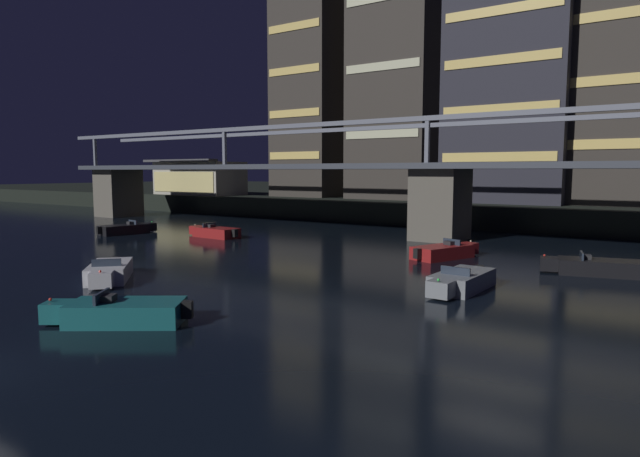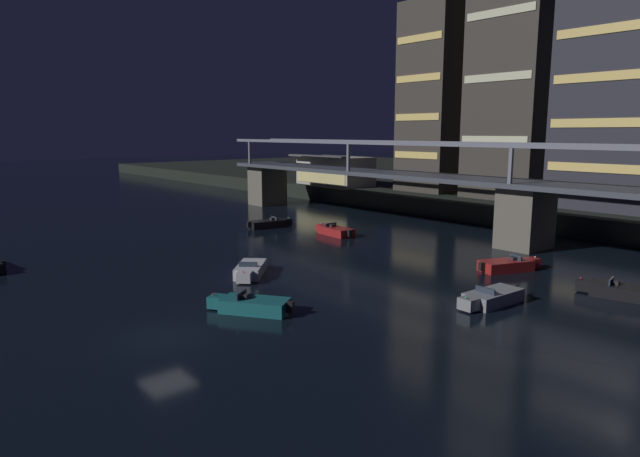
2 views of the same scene
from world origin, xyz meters
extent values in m
cube|color=black|center=(0.00, 82.39, 1.10)|extent=(240.00, 80.00, 2.20)
cube|color=#605B51|center=(-40.35, 34.39, 2.77)|extent=(3.60, 4.40, 5.55)
cube|color=#605B51|center=(0.00, 34.39, 2.77)|extent=(3.60, 4.40, 5.55)
cube|color=#3D424C|center=(0.00, 34.39, 5.78)|extent=(86.71, 6.40, 0.45)
cube|color=slate|center=(0.00, 31.49, 9.20)|extent=(86.71, 0.36, 0.36)
cube|color=slate|center=(0.00, 37.29, 9.20)|extent=(86.71, 0.36, 0.36)
cube|color=slate|center=(-40.35, 31.49, 7.60)|extent=(0.30, 0.30, 3.20)
cube|color=slate|center=(-20.18, 31.49, 7.60)|extent=(0.30, 0.30, 3.20)
cube|color=slate|center=(0.00, 31.49, 7.60)|extent=(0.30, 0.30, 3.20)
cube|color=#38332D|center=(-23.84, 53.88, 14.88)|extent=(8.07, 12.93, 25.35)
cube|color=#F2D172|center=(-23.84, 47.36, 7.27)|extent=(7.42, 0.10, 0.90)
cube|color=#F2D172|center=(-23.84, 47.36, 12.34)|extent=(7.42, 0.10, 0.90)
cube|color=#F2D172|center=(-23.84, 47.36, 17.41)|extent=(7.42, 0.10, 0.90)
cube|color=#F2D172|center=(-23.84, 47.36, 22.48)|extent=(7.42, 0.10, 0.90)
cube|color=#38332D|center=(-12.13, 53.42, 20.29)|extent=(9.62, 11.65, 36.19)
cube|color=beige|center=(-12.13, 47.55, 9.44)|extent=(8.85, 0.10, 0.90)
cube|color=beige|center=(-12.13, 47.55, 16.68)|extent=(8.85, 0.10, 0.90)
cube|color=#282833|center=(0.72, 51.15, 13.54)|extent=(11.80, 8.59, 22.68)
cube|color=#F2D172|center=(0.72, 46.80, 6.74)|extent=(10.85, 0.10, 0.90)
cube|color=#F2D172|center=(0.72, 46.80, 11.27)|extent=(10.85, 0.10, 0.90)
cube|color=#F2D172|center=(0.72, 46.80, 15.81)|extent=(10.85, 0.10, 0.90)
cube|color=#F2D172|center=(0.72, 46.80, 20.34)|extent=(10.85, 0.10, 0.90)
cube|color=#38332D|center=(9.94, 55.28, 16.16)|extent=(11.57, 13.14, 27.92)
cube|color=#F2D172|center=(9.94, 48.66, 7.78)|extent=(10.64, 0.10, 0.90)
cube|color=#F2D172|center=(9.94, 48.66, 13.37)|extent=(10.64, 0.10, 0.90)
cube|color=#F2D172|center=(9.94, 48.66, 18.95)|extent=(10.64, 0.10, 0.90)
cube|color=#B2AD9E|center=(-39.13, 46.39, 4.40)|extent=(12.00, 6.00, 4.40)
cube|color=#EAD88C|center=(-39.13, 43.34, 3.96)|extent=(11.20, 0.10, 2.64)
cube|color=#4C4C51|center=(-39.13, 42.79, 6.75)|extent=(12.40, 1.60, 0.30)
cube|color=maroon|center=(-15.68, 25.66, 0.40)|extent=(4.02, 2.06, 0.80)
cube|color=maroon|center=(-18.08, 25.82, 0.45)|extent=(0.97, 1.05, 0.70)
cube|color=#283342|center=(-16.52, 25.72, 0.98)|extent=(0.19, 1.35, 0.36)
cube|color=#262628|center=(-16.27, 25.70, 0.92)|extent=(0.44, 0.59, 0.24)
cube|color=black|center=(-13.53, 25.51, 0.50)|extent=(0.38, 0.38, 0.60)
sphere|color=beige|center=(-18.32, 25.84, 0.88)|extent=(0.12, 0.12, 0.12)
cube|color=gray|center=(7.57, 17.79, 0.40)|extent=(1.97, 3.99, 0.80)
cube|color=gray|center=(7.46, 15.39, 0.45)|extent=(1.03, 0.94, 0.70)
cube|color=#283342|center=(7.53, 16.94, 0.98)|extent=(1.35, 0.16, 0.36)
cube|color=#262628|center=(7.54, 17.19, 0.92)|extent=(0.58, 0.42, 0.24)
cube|color=black|center=(7.66, 19.95, 0.50)|extent=(0.38, 0.38, 0.60)
sphere|color=#33D84C|center=(7.45, 15.14, 0.88)|extent=(0.12, 0.12, 0.12)
cube|color=silver|center=(-7.88, 10.28, 0.40)|extent=(4.08, 4.00, 0.80)
cube|color=silver|center=(-6.13, 8.62, 0.45)|extent=(1.33, 1.34, 0.70)
cube|color=#283342|center=(-7.26, 9.69, 0.98)|extent=(1.00, 1.05, 0.36)
cube|color=#262628|center=(-7.44, 9.86, 0.92)|extent=(0.68, 0.68, 0.24)
cube|color=black|center=(-9.44, 11.76, 0.50)|extent=(0.51, 0.51, 0.60)
sphere|color=red|center=(-5.95, 8.45, 0.88)|extent=(0.12, 0.12, 0.12)
cube|color=maroon|center=(3.57, 25.68, 0.40)|extent=(3.09, 4.30, 0.80)
cube|color=maroon|center=(4.44, 27.92, 0.45)|extent=(1.25, 1.20, 0.70)
cube|color=#283342|center=(3.88, 26.47, 0.98)|extent=(1.29, 0.58, 0.36)
cube|color=#262628|center=(3.79, 26.24, 0.92)|extent=(0.67, 0.58, 0.24)
cube|color=black|center=(2.79, 23.67, 0.50)|extent=(0.47, 0.47, 0.60)
sphere|color=beige|center=(4.53, 28.16, 0.88)|extent=(0.12, 0.12, 0.12)
cube|color=black|center=(-23.96, 22.93, 0.40)|extent=(2.47, 4.17, 0.80)
cube|color=black|center=(-23.53, 25.30, 0.45)|extent=(1.14, 1.06, 0.70)
cube|color=#283342|center=(-23.81, 23.77, 0.98)|extent=(1.35, 0.34, 0.36)
cube|color=#262628|center=(-23.85, 23.52, 0.92)|extent=(0.62, 0.49, 0.24)
cube|color=black|center=(-24.34, 20.81, 0.50)|extent=(0.42, 0.42, 0.60)
sphere|color=#33D84C|center=(-23.48, 25.54, 0.88)|extent=(0.12, 0.12, 0.12)
cube|color=#196066|center=(-0.44, 5.74, 0.40)|extent=(4.24, 3.69, 0.80)
cube|color=#196066|center=(-2.42, 4.38, 0.45)|extent=(1.30, 1.33, 0.70)
cube|color=#283342|center=(-1.14, 5.26, 0.98)|extent=(0.85, 1.17, 0.36)
cube|color=#262628|center=(-0.93, 5.40, 0.92)|extent=(0.65, 0.69, 0.24)
cube|color=black|center=(1.34, 6.96, 0.50)|extent=(0.50, 0.50, 0.60)
sphere|color=red|center=(-2.63, 4.24, 0.88)|extent=(0.12, 0.12, 0.12)
cube|color=black|center=(12.32, 25.12, 0.40)|extent=(4.21, 2.60, 0.80)
cube|color=black|center=(9.97, 24.60, 0.45)|extent=(1.09, 1.16, 0.70)
cube|color=#283342|center=(11.49, 24.94, 0.98)|extent=(0.39, 1.34, 0.36)
cube|color=#262628|center=(11.73, 24.99, 0.92)|extent=(0.51, 0.63, 0.24)
sphere|color=red|center=(9.73, 24.55, 0.88)|extent=(0.12, 0.12, 0.12)
camera|label=1|loc=(15.64, -5.98, 5.38)|focal=30.35mm
camera|label=2|loc=(25.70, -11.35, 10.34)|focal=31.17mm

